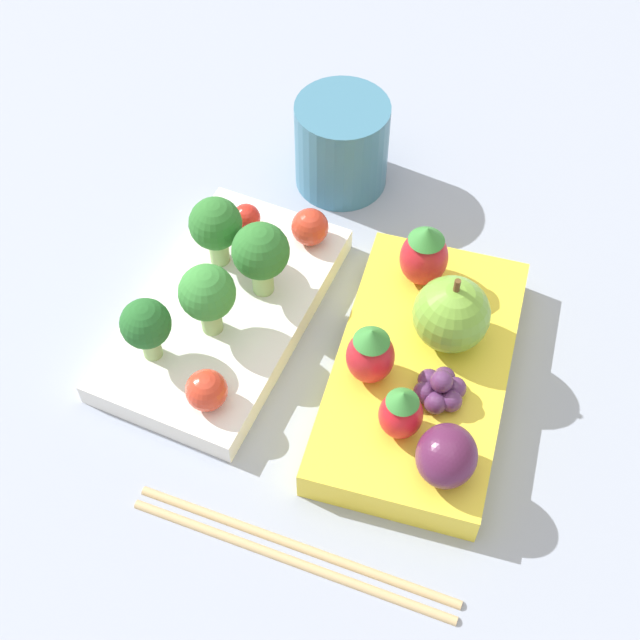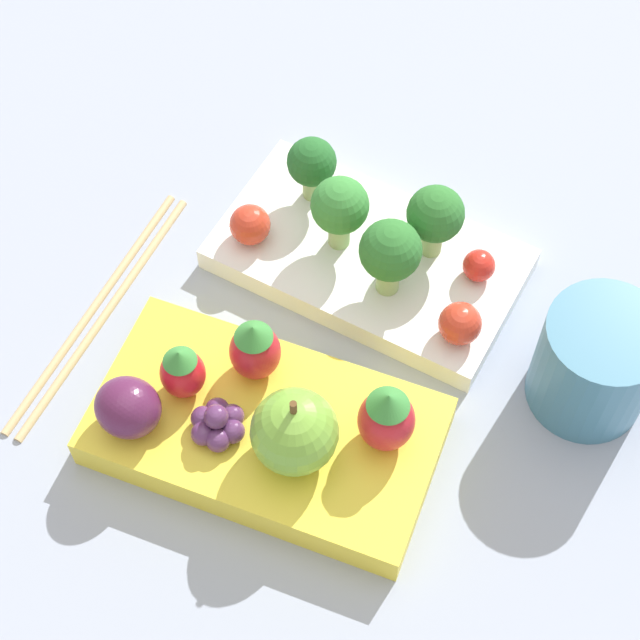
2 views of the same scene
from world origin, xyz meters
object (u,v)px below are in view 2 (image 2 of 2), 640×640
at_px(broccoli_floret_1, 312,164).
at_px(drinking_cup, 596,363).
at_px(grape_cluster, 218,424).
at_px(bento_box_fruit, 266,431).
at_px(cherry_tomato_0, 460,324).
at_px(strawberry_2, 255,349).
at_px(cherry_tomato_2, 250,225).
at_px(strawberry_1, 387,418).
at_px(cherry_tomato_1, 479,266).
at_px(apple, 294,432).
at_px(broccoli_floret_2, 435,216).
at_px(broccoli_floret_3, 390,252).
at_px(broccoli_floret_0, 340,207).
at_px(bento_box_savoury, 368,259).
at_px(chopsticks_pair, 99,309).
at_px(plum, 128,407).
at_px(strawberry_0, 182,371).

height_order(broccoli_floret_1, drinking_cup, drinking_cup).
bearing_deg(grape_cluster, bento_box_fruit, 37.62).
height_order(cherry_tomato_0, strawberry_2, strawberry_2).
distance_m(bento_box_fruit, strawberry_2, 0.05).
relative_size(cherry_tomato_2, strawberry_1, 0.53).
height_order(cherry_tomato_1, apple, apple).
distance_m(apple, drinking_cup, 0.19).
distance_m(cherry_tomato_0, strawberry_1, 0.09).
xyz_separation_m(broccoli_floret_2, broccoli_floret_3, (-0.01, -0.04, 0.00)).
distance_m(broccoli_floret_1, cherry_tomato_0, 0.15).
distance_m(apple, strawberry_1, 0.05).
height_order(broccoli_floret_1, cherry_tomato_1, broccoli_floret_1).
bearing_deg(grape_cluster, strawberry_1, 23.29).
relative_size(cherry_tomato_0, apple, 0.46).
height_order(broccoli_floret_0, cherry_tomato_1, broccoli_floret_0).
xyz_separation_m(broccoli_floret_3, strawberry_1, (0.04, -0.10, -0.01)).
relative_size(bento_box_savoury, broccoli_floret_0, 3.56).
bearing_deg(grape_cluster, strawberry_2, 89.03).
bearing_deg(bento_box_savoury, broccoli_floret_2, 27.30).
xyz_separation_m(broccoli_floret_1, grape_cluster, (0.03, -0.19, -0.02)).
relative_size(strawberry_1, chopsticks_pair, 0.25).
height_order(bento_box_savoury, strawberry_1, strawberry_1).
bearing_deg(bento_box_fruit, chopsticks_pair, 165.90).
bearing_deg(cherry_tomato_0, broccoli_floret_0, 161.20).
height_order(cherry_tomato_1, grape_cluster, grape_cluster).
height_order(broccoli_floret_0, cherry_tomato_2, broccoli_floret_0).
bearing_deg(cherry_tomato_0, chopsticks_pair, -161.54).
bearing_deg(drinking_cup, strawberry_1, -135.65).
relative_size(bento_box_savoury, cherry_tomato_2, 7.54).
bearing_deg(broccoli_floret_1, chopsticks_pair, -123.51).
bearing_deg(broccoli_floret_3, cherry_tomato_0, -14.43).
xyz_separation_m(cherry_tomato_0, strawberry_1, (-0.01, -0.09, 0.02)).
xyz_separation_m(strawberry_2, drinking_cup, (0.19, 0.09, -0.01)).
bearing_deg(bento_box_fruit, cherry_tomato_1, 64.90).
height_order(strawberry_2, chopsticks_pair, strawberry_2).
bearing_deg(bento_box_fruit, strawberry_1, 17.72).
bearing_deg(chopsticks_pair, broccoli_floret_0, 41.06).
xyz_separation_m(broccoli_floret_1, drinking_cup, (0.22, -0.06, -0.01)).
bearing_deg(apple, plum, -165.53).
relative_size(broccoli_floret_2, broccoli_floret_3, 0.94).
xyz_separation_m(strawberry_0, grape_cluster, (0.03, -0.02, -0.01)).
xyz_separation_m(broccoli_floret_2, grape_cluster, (-0.06, -0.18, -0.02)).
height_order(broccoli_floret_2, broccoli_floret_3, broccoli_floret_3).
xyz_separation_m(broccoli_floret_2, plum, (-0.11, -0.20, -0.01)).
xyz_separation_m(strawberry_2, plum, (-0.05, -0.07, -0.01)).
height_order(bento_box_fruit, cherry_tomato_2, cherry_tomato_2).
xyz_separation_m(cherry_tomato_2, strawberry_2, (0.05, -0.09, 0.02)).
xyz_separation_m(broccoli_floret_3, chopsticks_pair, (-0.17, -0.09, -0.05)).
relative_size(broccoli_floret_2, cherry_tomato_1, 2.68).
distance_m(broccoli_floret_0, chopsticks_pair, 0.18).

